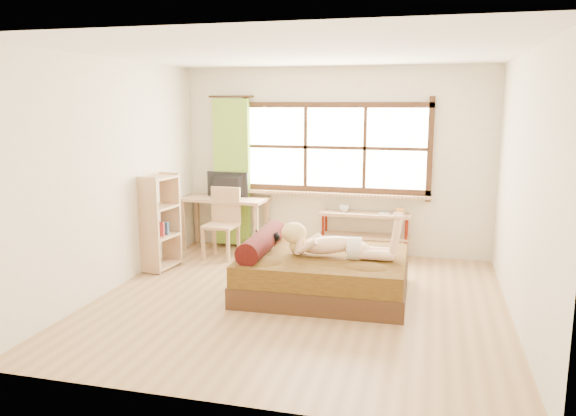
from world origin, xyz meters
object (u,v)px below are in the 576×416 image
(woman, at_px, (336,233))
(kitten, at_px, (266,239))
(chair, at_px, (223,218))
(pipe_shelf, at_px, (366,225))
(desk, at_px, (225,205))
(bookshelf, at_px, (160,222))
(bed, at_px, (320,272))

(woman, height_order, kitten, woman)
(chair, height_order, pipe_shelf, chair)
(woman, xyz_separation_m, kitten, (-0.87, 0.15, -0.17))
(woman, distance_m, pipe_shelf, 1.82)
(desk, bearing_deg, bookshelf, -109.46)
(woman, distance_m, chair, 2.29)
(woman, relative_size, chair, 1.33)
(woman, xyz_separation_m, desk, (-1.97, 1.68, -0.07))
(bed, distance_m, woman, 0.54)
(pipe_shelf, relative_size, bookshelf, 1.02)
(bookshelf, bearing_deg, chair, 61.23)
(woman, xyz_separation_m, pipe_shelf, (0.13, 1.80, -0.28))
(kitten, distance_m, desk, 1.88)
(kitten, height_order, desk, desk)
(kitten, height_order, pipe_shelf, pipe_shelf)
(woman, relative_size, bookshelf, 1.05)
(desk, bearing_deg, bed, -39.81)
(woman, height_order, pipe_shelf, woman)
(kitten, bearing_deg, bookshelf, 165.88)
(chair, bearing_deg, bookshelf, -122.98)
(pipe_shelf, xyz_separation_m, bookshelf, (-2.57, -1.29, 0.17))
(desk, xyz_separation_m, bookshelf, (-0.48, -1.17, -0.05))
(desk, distance_m, chair, 0.40)
(chair, relative_size, bookshelf, 0.79)
(woman, height_order, desk, woman)
(kitten, relative_size, desk, 0.22)
(kitten, distance_m, bookshelf, 1.62)
(bed, height_order, bookshelf, bookshelf)
(desk, bearing_deg, pipe_shelf, 5.98)
(chair, bearing_deg, bed, -34.49)
(chair, height_order, bookshelf, bookshelf)
(bed, distance_m, bookshelf, 2.33)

